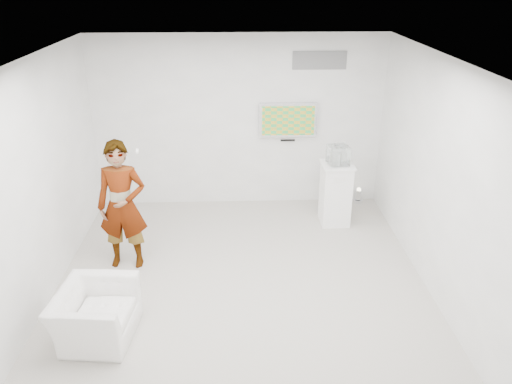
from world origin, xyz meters
TOP-DOWN VIEW (x-y plane):
  - room at (0.00, 0.00)m, footprint 5.01×5.01m
  - tv at (0.85, 2.45)m, footprint 1.00×0.08m
  - logo_decal at (1.35, 2.49)m, footprint 0.90×0.02m
  - person at (-1.64, 0.43)m, footprint 0.69×0.46m
  - armchair at (-1.69, -1.13)m, footprint 0.92×1.02m
  - pedestal at (1.58, 1.60)m, footprint 0.52×0.52m
  - floor_uplight at (2.17, 2.36)m, footprint 0.18×0.18m
  - vitrine at (1.58, 1.60)m, footprint 0.36×0.36m
  - console at (1.58, 1.60)m, footprint 0.08×0.15m
  - wii_remote at (-1.38, 0.57)m, footprint 0.05×0.13m

SIDE VIEW (x-z plane):
  - floor_uplight at x=2.17m, z-range 0.00..0.28m
  - armchair at x=-1.69m, z-range 0.00..0.61m
  - pedestal at x=1.58m, z-range 0.00..1.05m
  - person at x=-1.64m, z-range 0.00..1.87m
  - console at x=1.58m, z-range 1.05..1.26m
  - vitrine at x=1.58m, z-range 1.05..1.36m
  - room at x=0.00m, z-range 0.00..3.00m
  - tv at x=0.85m, z-range 1.25..1.85m
  - wii_remote at x=-1.38m, z-range 1.67..1.70m
  - logo_decal at x=1.35m, z-range 2.40..2.70m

